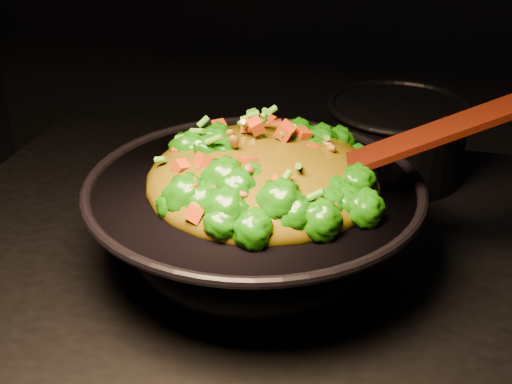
% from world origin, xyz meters
% --- Properties ---
extents(wok, '(0.45, 0.45, 0.12)m').
position_xyz_m(wok, '(-0.08, -0.01, 0.96)').
color(wok, black).
rests_on(wok, stovetop).
extents(stir_fry, '(0.35, 0.35, 0.11)m').
position_xyz_m(stir_fry, '(-0.07, -0.00, 1.08)').
color(stir_fry, '#166006').
rests_on(stir_fry, wok).
extents(spatula, '(0.32, 0.13, 0.14)m').
position_xyz_m(spatula, '(0.08, 0.02, 1.08)').
color(spatula, '#3E1809').
rests_on(spatula, wok).
extents(back_pot, '(0.27, 0.27, 0.13)m').
position_xyz_m(back_pot, '(0.08, 0.32, 0.97)').
color(back_pot, black).
rests_on(back_pot, stovetop).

